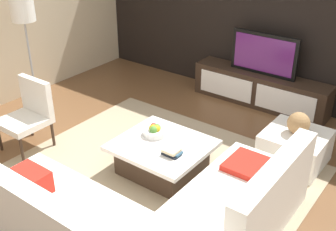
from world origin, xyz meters
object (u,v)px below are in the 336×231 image
object	(u,v)px
television	(264,54)
floor_lamp	(23,17)
accent_chair_near	(29,111)
coffee_table	(162,157)
fruit_bowl	(155,131)
ottoman	(295,148)
book_stack	(172,152)
sectional_couch	(149,222)
decorative_ball	(299,123)
media_console	(260,89)

from	to	relation	value
television	floor_lamp	xyz separation A→B (m)	(-2.51, -2.19, 0.61)
accent_chair_near	floor_lamp	size ratio (longest dim) A/B	0.52
coffee_table	accent_chair_near	world-z (taller)	accent_chair_near
television	fruit_bowl	size ratio (longest dim) A/B	3.62
accent_chair_near	fruit_bowl	size ratio (longest dim) A/B	3.11
coffee_table	fruit_bowl	distance (m)	0.31
ottoman	book_stack	xyz separation A→B (m)	(-0.91, -1.21, 0.22)
television	ottoman	xyz separation A→B (m)	(1.03, -1.20, -0.61)
accent_chair_near	fruit_bowl	bearing A→B (deg)	20.84
sectional_couch	floor_lamp	distance (m)	3.41
accent_chair_near	ottoman	bearing A→B (deg)	28.32
television	sectional_couch	world-z (taller)	television
fruit_bowl	decorative_ball	world-z (taller)	decorative_ball
media_console	coffee_table	size ratio (longest dim) A/B	2.05
ottoman	fruit_bowl	distance (m)	1.66
ottoman	fruit_bowl	xyz separation A→B (m)	(-1.31, -0.99, 0.24)
television	floor_lamp	world-z (taller)	floor_lamp
floor_lamp	television	bearing A→B (deg)	41.08
accent_chair_near	book_stack	world-z (taller)	accent_chair_near
ottoman	floor_lamp	bearing A→B (deg)	-164.49
media_console	coffee_table	distance (m)	2.30
media_console	book_stack	distance (m)	2.43
media_console	floor_lamp	world-z (taller)	floor_lamp
fruit_bowl	floor_lamp	bearing A→B (deg)	179.70
accent_chair_near	floor_lamp	xyz separation A→B (m)	(-0.73, 0.63, 0.93)
coffee_table	ottoman	xyz separation A→B (m)	(1.13, 1.09, -0.00)
sectional_couch	fruit_bowl	world-z (taller)	sectional_couch
television	book_stack	size ratio (longest dim) A/B	4.97
media_console	book_stack	size ratio (longest dim) A/B	10.20
accent_chair_near	book_stack	size ratio (longest dim) A/B	4.26
coffee_table	floor_lamp	size ratio (longest dim) A/B	0.61
media_console	book_stack	world-z (taller)	media_console
fruit_bowl	accent_chair_near	bearing A→B (deg)	-157.70
floor_lamp	ottoman	xyz separation A→B (m)	(3.54, 0.98, -1.21)
floor_lamp	ottoman	bearing A→B (deg)	15.51
accent_chair_near	decorative_ball	xyz separation A→B (m)	(2.81, 1.61, 0.04)
sectional_couch	coffee_table	bearing A→B (deg)	121.63
ottoman	fruit_bowl	bearing A→B (deg)	-142.87
television	ottoman	distance (m)	1.70
ottoman	book_stack	size ratio (longest dim) A/B	3.43
fruit_bowl	sectional_couch	bearing A→B (deg)	-54.01
fruit_bowl	ottoman	bearing A→B (deg)	37.13
ottoman	accent_chair_near	bearing A→B (deg)	-150.22
accent_chair_near	decorative_ball	bearing A→B (deg)	28.32
ottoman	book_stack	distance (m)	1.53
fruit_bowl	decorative_ball	distance (m)	1.65
media_console	fruit_bowl	world-z (taller)	fruit_bowl
accent_chair_near	ottoman	xyz separation A→B (m)	(2.81, 1.61, -0.29)
floor_lamp	book_stack	world-z (taller)	floor_lamp
television	decorative_ball	xyz separation A→B (m)	(1.03, -1.20, -0.28)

